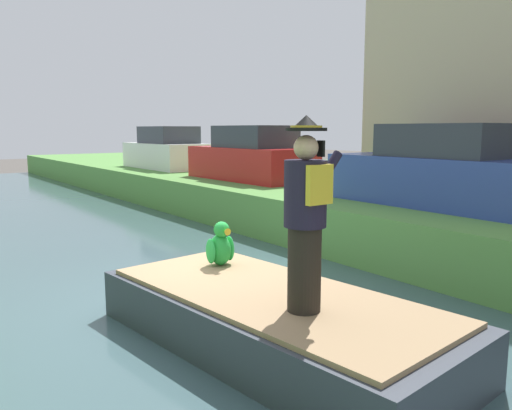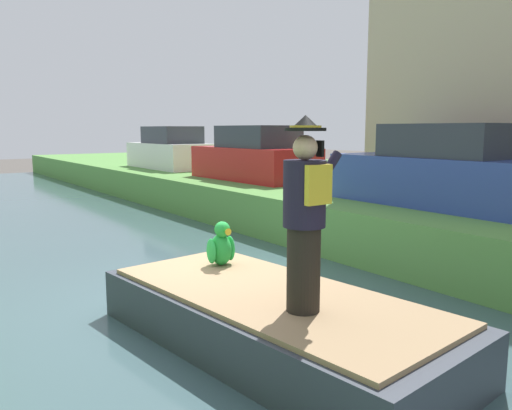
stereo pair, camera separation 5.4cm
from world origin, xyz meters
name	(u,v)px [view 2 (the right image)]	position (x,y,z in m)	size (l,w,h in m)	color
ground_plane	(194,309)	(0.00, 0.00, 0.00)	(80.00, 80.00, 0.00)	#4C4742
canal_water	(194,306)	(0.00, 0.00, 0.05)	(6.14, 48.00, 0.10)	#3D565B
boat	(272,320)	(0.00, -1.76, 0.40)	(2.25, 4.37, 0.61)	#333842
person_pirate	(305,215)	(-0.10, -2.38, 1.64)	(0.61, 0.42, 1.85)	black
parrot_plush	(221,246)	(0.13, -0.50, 0.95)	(0.36, 0.35, 0.57)	green
parked_car_blue	(440,171)	(5.09, -0.20, 1.66)	(1.71, 4.00, 1.50)	#2D4293
parked_car_red	(254,157)	(5.09, 5.79, 1.66)	(1.79, 4.04, 1.50)	red
parked_car_white	(170,151)	(5.09, 11.09, 1.66)	(1.70, 4.00, 1.50)	white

